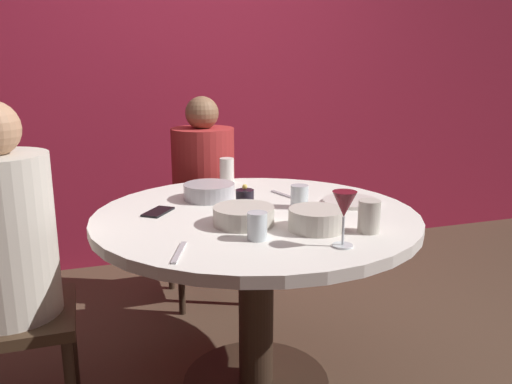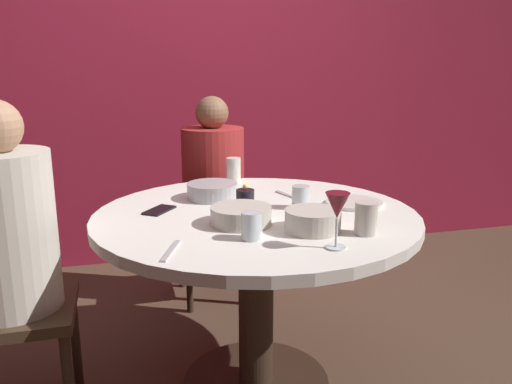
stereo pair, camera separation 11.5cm
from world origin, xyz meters
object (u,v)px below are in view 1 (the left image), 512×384
candle_holder (245,200)px  cup_center_front (257,226)px  cup_near_candle (369,216)px  bowl_small_white (316,219)px  dining_table (256,254)px  seated_diner_left (5,240)px  seated_diner_back (203,177)px  bowl_serving_large (209,191)px  wine_glass (344,207)px  bowl_salad_center (244,216)px  cup_by_right_diner (300,196)px  cell_phone (158,212)px  cup_by_left_diner (227,170)px  dinner_plate (351,201)px

candle_holder → cup_center_front: candle_holder is taller
candle_holder → cup_near_candle: (0.32, -0.38, 0.01)m
bowl_small_white → cup_center_front: bearing=-171.7°
dining_table → seated_diner_left: seated_diner_left is taller
seated_diner_back → bowl_serving_large: seated_diner_back is taller
wine_glass → bowl_small_white: 0.20m
bowl_salad_center → bowl_serving_large: bearing=94.7°
bowl_serving_large → cup_by_right_diner: size_ratio=2.37×
seated_diner_back → cell_phone: seated_diner_back is taller
cup_by_left_diner → wine_glass: bearing=-84.4°
bowl_salad_center → cup_by_right_diner: (0.27, 0.14, 0.01)m
seated_diner_left → cup_near_candle: bearing=-16.7°
cup_near_candle → bowl_serving_large: bearing=124.0°
seated_diner_left → candle_holder: (0.84, 0.03, 0.06)m
wine_glass → cell_phone: (-0.49, 0.56, -0.12)m
wine_glass → bowl_small_white: size_ratio=0.92×
seated_diner_left → bowl_serving_large: bearing=18.4°
seated_diner_left → bowl_salad_center: bearing=-9.5°
dining_table → bowl_serving_large: 0.35m
seated_diner_back → bowl_serving_large: (-0.12, -0.65, 0.08)m
candle_holder → cup_near_candle: 0.50m
bowl_small_white → bowl_serving_large: bearing=115.6°
dinner_plate → bowl_serving_large: bowl_serving_large is taller
wine_glass → bowl_salad_center: bearing=125.2°
dining_table → cup_near_candle: 0.50m
cup_by_right_diner → cup_center_front: 0.42m
wine_glass → cup_by_left_diner: bearing=95.6°
seated_diner_left → dinner_plate: (1.29, 0.01, 0.02)m
wine_glass → bowl_salad_center: (-0.22, 0.32, -0.10)m
bowl_salad_center → dining_table: bearing=55.7°
seated_diner_back → cup_center_front: seated_diner_back is taller
wine_glass → bowl_salad_center: wine_glass is taller
dining_table → cup_by_right_diner: bearing=3.5°
bowl_serving_large → cup_near_candle: 0.72m
wine_glass → cell_phone: size_ratio=1.26×
bowl_serving_large → bowl_small_white: (0.25, -0.52, 0.00)m
cup_near_candle → candle_holder: bearing=129.6°
seated_diner_left → seated_diner_back: 1.26m
seated_diner_left → candle_holder: seated_diner_left is taller
seated_diner_left → cup_by_right_diner: 1.06m
seated_diner_left → cup_center_front: 0.84m
seated_diner_left → cup_by_left_diner: 1.07m
dinner_plate → cup_by_right_diner: size_ratio=2.53×
bowl_small_white → cup_near_candle: 0.18m
dinner_plate → cup_center_front: bearing=-148.8°
candle_holder → bowl_salad_center: candle_holder is taller
seated_diner_left → bowl_small_white: bearing=-14.9°
seated_diner_left → dinner_plate: 1.29m
seated_diner_back → cup_by_right_diner: bearing=11.7°
seated_diner_back → cup_center_front: size_ratio=12.54×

